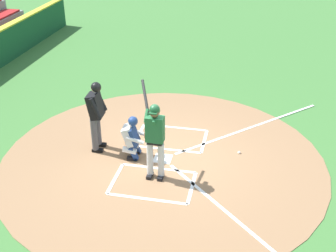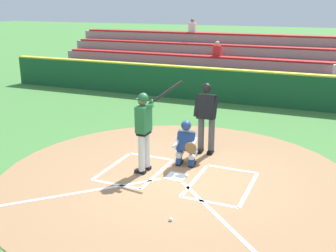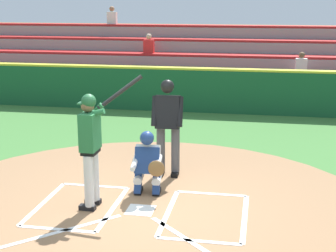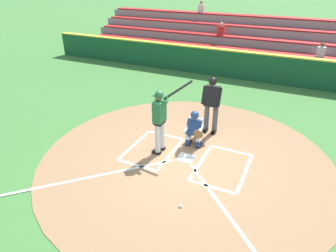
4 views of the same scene
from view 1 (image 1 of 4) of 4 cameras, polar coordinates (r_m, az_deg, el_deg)
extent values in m
plane|color=#427A38|center=(10.88, -0.69, -4.34)|extent=(120.00, 120.00, 0.00)
cylinder|color=#99704C|center=(10.87, -0.69, -4.31)|extent=(8.00, 8.00, 0.01)
cube|color=white|center=(10.87, -0.69, -4.27)|extent=(0.44, 0.44, 0.01)
cube|color=white|center=(11.93, -3.84, -1.12)|extent=(1.20, 0.08, 0.01)
cube|color=white|center=(11.63, 4.76, -2.01)|extent=(1.20, 0.08, 0.01)
cube|color=white|center=(11.24, -0.20, -3.06)|extent=(0.08, 1.80, 0.01)
cube|color=white|center=(12.26, 0.96, -0.19)|extent=(0.08, 1.80, 0.01)
cube|color=white|center=(10.24, -6.92, -6.79)|extent=(1.20, 0.08, 0.01)
cube|color=white|center=(9.89, 3.14, -8.06)|extent=(1.20, 0.08, 0.01)
cube|color=white|center=(10.50, -1.22, -5.57)|extent=(0.08, 1.80, 0.01)
cube|color=white|center=(9.56, -2.83, -9.50)|extent=(0.08, 1.80, 0.01)
cube|color=white|center=(9.01, 9.82, -12.77)|extent=(3.73, 3.73, 0.01)
cube|color=white|center=(12.49, 10.85, -0.16)|extent=(3.73, 3.73, 0.01)
cylinder|color=silver|center=(9.93, -0.93, -4.43)|extent=(0.15, 0.15, 0.84)
cube|color=black|center=(10.15, -0.96, -6.71)|extent=(0.26, 0.13, 0.09)
cylinder|color=silver|center=(9.98, -2.38, -4.25)|extent=(0.15, 0.15, 0.84)
cube|color=black|center=(10.21, -2.39, -6.51)|extent=(0.26, 0.13, 0.09)
cube|color=black|center=(9.71, -1.69, -2.01)|extent=(0.23, 0.35, 0.10)
cube|color=#236638|center=(9.56, -1.72, -0.40)|extent=(0.25, 0.41, 0.60)
sphere|color=brown|center=(9.35, -1.78, 1.74)|extent=(0.21, 0.21, 0.21)
sphere|color=#1E512D|center=(9.33, -1.76, 2.18)|extent=(0.23, 0.23, 0.23)
cube|color=#1E512D|center=(9.26, -1.93, 1.69)|extent=(0.11, 0.17, 0.02)
cylinder|color=#236638|center=(9.46, -1.58, 1.21)|extent=(0.43, 0.10, 0.21)
cylinder|color=#236638|center=(9.51, -2.80, 1.35)|extent=(0.27, 0.10, 0.29)
cylinder|color=black|center=(9.73, -3.01, 3.95)|extent=(0.69, 0.35, 0.53)
cylinder|color=black|center=(9.53, -2.64, 1.79)|extent=(0.10, 0.10, 0.08)
cube|color=black|center=(11.11, -4.35, -3.39)|extent=(0.14, 0.27, 0.09)
cube|color=navy|center=(11.02, -4.17, -2.73)|extent=(0.13, 0.25, 0.37)
cylinder|color=silver|center=(11.00, -4.70, -2.33)|extent=(0.17, 0.37, 0.21)
cube|color=black|center=(10.84, -4.70, -4.27)|extent=(0.14, 0.27, 0.09)
cube|color=navy|center=(10.75, -4.53, -3.60)|extent=(0.13, 0.25, 0.37)
cylinder|color=silver|center=(10.73, -5.06, -3.19)|extent=(0.17, 0.37, 0.21)
cube|color=silver|center=(10.69, -5.00, -1.19)|extent=(0.42, 0.38, 0.52)
cube|color=navy|center=(10.67, -4.43, -1.23)|extent=(0.43, 0.24, 0.46)
sphere|color=beige|center=(10.50, -4.72, 0.54)|extent=(0.21, 0.21, 0.21)
sphere|color=navy|center=(10.49, -4.61, 0.63)|extent=(0.24, 0.24, 0.24)
cylinder|color=silver|center=(10.84, -3.89, -0.83)|extent=(0.12, 0.45, 0.20)
cylinder|color=silver|center=(10.50, -4.33, -1.89)|extent=(0.12, 0.45, 0.20)
ellipsoid|color=brown|center=(10.82, -2.85, -1.05)|extent=(0.29, 0.12, 0.28)
cylinder|color=#4C4C51|center=(11.29, -9.18, -0.40)|extent=(0.16, 0.16, 0.86)
cube|color=black|center=(11.51, -8.77, -2.45)|extent=(0.14, 0.29, 0.09)
cylinder|color=#4C4C51|center=(11.06, -9.61, -1.09)|extent=(0.16, 0.16, 0.86)
cube|color=black|center=(11.28, -9.18, -3.16)|extent=(0.14, 0.29, 0.09)
cube|color=black|center=(10.83, -9.50, 2.67)|extent=(0.46, 0.38, 0.66)
sphere|color=beige|center=(10.62, -9.49, 4.94)|extent=(0.22, 0.22, 0.22)
sphere|color=black|center=(10.61, -9.40, 5.03)|extent=(0.25, 0.25, 0.25)
cylinder|color=black|center=(11.00, -8.74, 3.32)|extent=(0.11, 0.29, 0.56)
cylinder|color=black|center=(10.59, -9.49, 2.23)|extent=(0.11, 0.29, 0.56)
sphere|color=white|center=(11.21, 9.30, -3.45)|extent=(0.07, 0.07, 0.07)
camera|label=2|loc=(13.61, 38.60, 13.65)|focal=43.85mm
camera|label=3|loc=(12.28, 38.07, 10.37)|focal=54.55mm
camera|label=4|loc=(12.34, 34.84, 17.99)|focal=31.84mm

